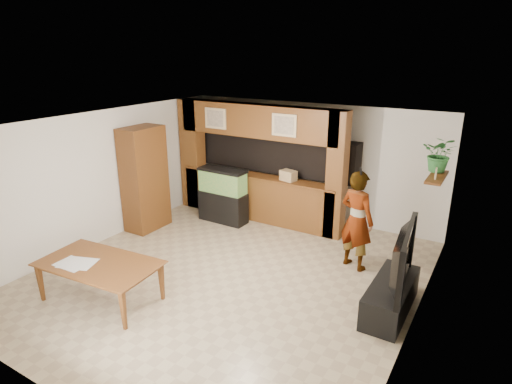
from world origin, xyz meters
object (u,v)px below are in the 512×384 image
Objects in this scene: pantry_cabinet at (145,179)px; person at (357,220)px; aquarium at (223,196)px; dining_table at (99,282)px; television at (395,256)px.

pantry_cabinet is 4.48m from person.
pantry_cabinet is 1.24× the size of person.
aquarium is 3.65m from dining_table.
pantry_cabinet reaches higher than aquarium.
pantry_cabinet is 1.73m from aquarium.
pantry_cabinet reaches higher than television.
pantry_cabinet is 1.20× the size of dining_table.
person is at bearing -8.77° from aquarium.
dining_table is at bearing 111.29° from television.
pantry_cabinet is at bearing 115.20° from dining_table.
pantry_cabinet is 3.00m from dining_table.
pantry_cabinet is at bearing 26.60° from person.
person is (-0.91, 1.06, -0.02)m from television.
pantry_cabinet is 5.38m from television.
person is (4.44, 0.57, -0.21)m from pantry_cabinet.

